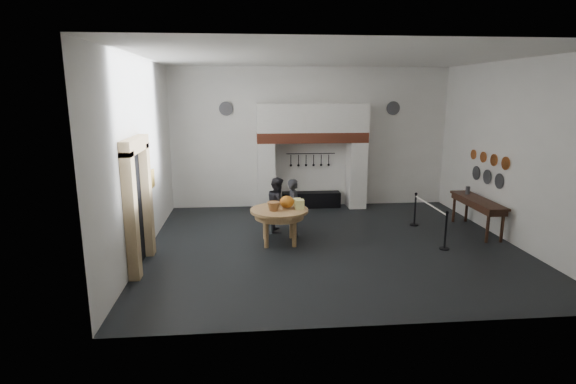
{
  "coord_description": "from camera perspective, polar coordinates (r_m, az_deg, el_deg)",
  "views": [
    {
      "loc": [
        -2.07,
        -10.5,
        3.73
      ],
      "look_at": [
        -1.1,
        0.05,
        1.35
      ],
      "focal_mm": 28.0,
      "sensor_mm": 36.0,
      "label": 1
    }
  ],
  "objects": [
    {
      "name": "pewter_plate_back_left",
      "position": [
        14.48,
        -7.87,
        10.44
      ],
      "size": [
        0.44,
        0.03,
        0.44
      ],
      "primitive_type": "cylinder",
      "rotation": [
        1.57,
        0.0,
        0.0
      ],
      "color": "#4C4C51",
      "rests_on": "wall_back"
    },
    {
      "name": "door_jamb_near",
      "position": [
        9.42,
        -19.29,
        -3.03
      ],
      "size": [
        0.22,
        0.3,
        2.6
      ],
      "primitive_type": "cube",
      "color": "tan",
      "rests_on": "floor"
    },
    {
      "name": "visitor_near",
      "position": [
        11.77,
        0.78,
        -1.98
      ],
      "size": [
        0.37,
        0.56,
        1.52
      ],
      "primitive_type": "imported",
      "rotation": [
        0.0,
        0.0,
        1.59
      ],
      "color": "black",
      "rests_on": "floor"
    },
    {
      "name": "barrier_post_far",
      "position": [
        13.21,
        15.83,
        -2.21
      ],
      "size": [
        0.05,
        0.05,
        0.9
      ],
      "primitive_type": "cylinder",
      "color": "black",
      "rests_on": "floor"
    },
    {
      "name": "pumpkin",
      "position": [
        11.23,
        -0.14,
        -1.26
      ],
      "size": [
        0.36,
        0.36,
        0.31
      ],
      "primitive_type": "ellipsoid",
      "color": "#C56A1B",
      "rests_on": "work_table"
    },
    {
      "name": "wall_plaque",
      "position": [
        11.74,
        -16.86,
        1.66
      ],
      "size": [
        0.05,
        0.34,
        0.44
      ],
      "primitive_type": "cube",
      "color": "gold",
      "rests_on": "wall_left"
    },
    {
      "name": "utensil_rail",
      "position": [
        14.7,
        2.9,
        4.9
      ],
      "size": [
        1.6,
        0.02,
        0.02
      ],
      "primitive_type": "cylinder",
      "rotation": [
        0.0,
        1.57,
        0.0
      ],
      "color": "black",
      "rests_on": "wall_back"
    },
    {
      "name": "hearth_brick_band",
      "position": [
        14.37,
        3.08,
        6.97
      ],
      "size": [
        3.5,
        0.72,
        0.32
      ],
      "primitive_type": "cube",
      "color": "#9E442B",
      "rests_on": "chimney_pier_left"
    },
    {
      "name": "pewter_plate_mid",
      "position": [
        13.42,
        23.97,
        1.77
      ],
      "size": [
        0.03,
        0.4,
        0.4
      ],
      "primitive_type": "cylinder",
      "rotation": [
        0.0,
        1.57,
        0.0
      ],
      "color": "#4C4C51",
      "rests_on": "wall_right"
    },
    {
      "name": "wall_back",
      "position": [
        14.72,
        2.88,
        6.87
      ],
      "size": [
        9.0,
        0.02,
        4.5
      ],
      "primitive_type": "cube",
      "color": "silver",
      "rests_on": "floor"
    },
    {
      "name": "ceiling",
      "position": [
        10.73,
        6.14,
        16.7
      ],
      "size": [
        9.0,
        8.0,
        0.02
      ],
      "primitive_type": "cube",
      "color": "silver",
      "rests_on": "wall_back"
    },
    {
      "name": "copper_pan_b",
      "position": [
        13.13,
        24.69,
        3.7
      ],
      "size": [
        0.03,
        0.32,
        0.32
      ],
      "primitive_type": "cylinder",
      "rotation": [
        0.0,
        1.57,
        0.0
      ],
      "color": "#C6662D",
      "rests_on": "wall_right"
    },
    {
      "name": "work_table",
      "position": [
        11.16,
        -1.12,
        -2.35
      ],
      "size": [
        1.74,
        1.74,
        0.07
      ],
      "primitive_type": "cylinder",
      "rotation": [
        0.0,
        0.0,
        -0.24
      ],
      "color": "tan",
      "rests_on": "floor"
    },
    {
      "name": "copper_pan_a",
      "position": [
        12.66,
        25.91,
        3.3
      ],
      "size": [
        0.03,
        0.34,
        0.34
      ],
      "primitive_type": "cylinder",
      "rotation": [
        0.0,
        1.57,
        0.0
      ],
      "color": "#C6662D",
      "rests_on": "wall_right"
    },
    {
      "name": "pewter_plate_right",
      "position": [
        13.94,
        22.79,
        2.24
      ],
      "size": [
        0.03,
        0.4,
        0.4
      ],
      "primitive_type": "cylinder",
      "rotation": [
        0.0,
        1.57,
        0.0
      ],
      "color": "#4C4C51",
      "rests_on": "wall_right"
    },
    {
      "name": "wall_left",
      "position": [
        10.88,
        -18.16,
        4.21
      ],
      "size": [
        0.02,
        8.0,
        4.5
      ],
      "primitive_type": "cube",
      "color": "silver",
      "rests_on": "floor"
    },
    {
      "name": "side_table",
      "position": [
        13.11,
        22.97,
        -0.97
      ],
      "size": [
        0.55,
        2.2,
        0.06
      ],
      "primitive_type": "cube",
      "color": "#3B2015",
      "rests_on": "floor"
    },
    {
      "name": "barrier_rope",
      "position": [
        12.22,
        17.6,
        -1.59
      ],
      "size": [
        0.04,
        2.0,
        0.04
      ],
      "primitive_type": "cylinder",
      "rotation": [
        1.57,
        0.0,
        0.0
      ],
      "color": "white",
      "rests_on": "barrier_post_near"
    },
    {
      "name": "chimney_hood",
      "position": [
        14.32,
        3.11,
        9.39
      ],
      "size": [
        3.5,
        0.7,
        0.9
      ],
      "primitive_type": "cube",
      "color": "silver",
      "rests_on": "hearth_brick_band"
    },
    {
      "name": "chimney_pier_left",
      "position": [
        14.41,
        -2.8,
        2.02
      ],
      "size": [
        0.55,
        0.7,
        2.15
      ],
      "primitive_type": "cube",
      "color": "silver",
      "rests_on": "floor"
    },
    {
      "name": "door_jamb_far",
      "position": [
        10.74,
        -17.53,
        -1.02
      ],
      "size": [
        0.22,
        0.3,
        2.6
      ],
      "primitive_type": "cube",
      "color": "tan",
      "rests_on": "floor"
    },
    {
      "name": "chimney_pier_right",
      "position": [
        14.83,
        8.67,
        2.19
      ],
      "size": [
        0.55,
        0.7,
        2.15
      ],
      "primitive_type": "cube",
      "color": "silver",
      "rests_on": "floor"
    },
    {
      "name": "visitor_far",
      "position": [
        12.12,
        -1.3,
        -1.61
      ],
      "size": [
        0.58,
        0.74,
        1.49
      ],
      "primitive_type": "imported",
      "rotation": [
        0.0,
        0.0,
        1.55
      ],
      "color": "black",
      "rests_on": "floor"
    },
    {
      "name": "cheese_block_small",
      "position": [
        11.41,
        1.19,
        -1.32
      ],
      "size": [
        0.18,
        0.18,
        0.2
      ],
      "primitive_type": "cube",
      "color": "#EDE78D",
      "rests_on": "work_table"
    },
    {
      "name": "door_recess",
      "position": [
        10.11,
        -18.83,
        -2.24
      ],
      "size": [
        0.04,
        1.1,
        2.5
      ],
      "primitive_type": "cube",
      "color": "black",
      "rests_on": "floor"
    },
    {
      "name": "copper_pan_d",
      "position": [
        14.08,
        22.49,
        4.43
      ],
      "size": [
        0.03,
        0.28,
        0.28
      ],
      "primitive_type": "cylinder",
      "rotation": [
        0.0,
        1.57,
        0.0
      ],
      "color": "#C6662D",
      "rests_on": "wall_right"
    },
    {
      "name": "cheese_block_big",
      "position": [
        11.12,
        1.47,
        -1.59
      ],
      "size": [
        0.22,
        0.22,
        0.24
      ],
      "primitive_type": "cube",
      "color": "#DEDE85",
      "rests_on": "work_table"
    },
    {
      "name": "door_lintel",
      "position": [
        9.84,
        -18.9,
        5.67
      ],
      "size": [
        0.22,
        1.7,
        0.3
      ],
      "primitive_type": "cube",
      "color": "tan",
      "rests_on": "door_jamb_near"
    },
    {
      "name": "pewter_plate_back_right",
      "position": [
        15.24,
        13.21,
        10.33
      ],
      "size": [
        0.44,
        0.03,
        0.44
      ],
      "primitive_type": "cylinder",
      "rotation": [
        1.57,
        0.0,
        0.0
      ],
      "color": "#4C4C51",
      "rests_on": "wall_back"
    },
    {
      "name": "copper_pan_c",
      "position": [
        13.6,
        23.55,
        4.08
      ],
      "size": [
        0.03,
        0.3,
        0.3
      ],
      "primitive_type": "cylinder",
      "rotation": [
        0.0,
        1.57,
        0.0
      ],
      "color": "#C6662D",
      "rests_on": "wall_right"
    },
    {
      "name": "pewter_plate_left",
      "position": [
        12.91,
        25.24,
        1.26
      ],
      "size": [
        0.03,
        0.4,
        0.4
      ],
      "primitive_type": "cylinder",
      "rotation": [
        0.0,
        1.57,
        0.0
      ],
      "color": "#4C4C51",
      "rests_on": "wall_right"
    },
    {
      "name": "bread_loaf",
      "position": [
        11.47,
        -1.74,
        -1.43
      ],
      "size": [
        0.31,
        0.18,
        0.13
      ],
      "primitive_type": "ellipsoid",
      "color": "#A8603B",
      "rests_on": "work_table"
    },
    {
      "name": "wall_front",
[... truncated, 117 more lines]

